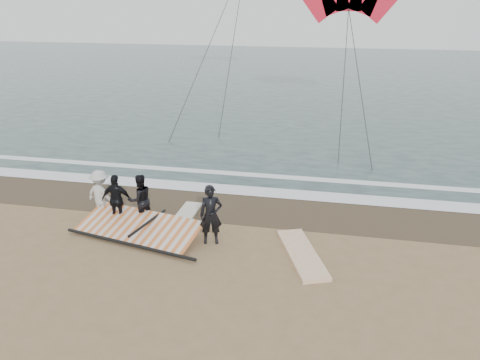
% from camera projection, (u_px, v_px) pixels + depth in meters
% --- Properties ---
extents(ground, '(120.00, 120.00, 0.00)m').
position_uv_depth(ground, '(212.00, 278.00, 12.15)').
color(ground, '#8C704C').
rests_on(ground, ground).
extents(sea, '(120.00, 54.00, 0.02)m').
position_uv_depth(sea, '(304.00, 77.00, 42.25)').
color(sea, '#233838').
rests_on(sea, ground).
extents(wet_sand, '(120.00, 2.80, 0.01)m').
position_uv_depth(wet_sand, '(244.00, 207.00, 16.25)').
color(wet_sand, '#4C3D2B').
rests_on(wet_sand, ground).
extents(foam_near, '(120.00, 0.90, 0.01)m').
position_uv_depth(foam_near, '(251.00, 191.00, 17.52)').
color(foam_near, white).
rests_on(foam_near, sea).
extents(foam_far, '(120.00, 0.45, 0.01)m').
position_uv_depth(foam_far, '(259.00, 175.00, 19.07)').
color(foam_far, white).
rests_on(foam_far, sea).
extents(man_main, '(0.75, 0.59, 1.81)m').
position_uv_depth(man_main, '(211.00, 215.00, 13.59)').
color(man_main, black).
rests_on(man_main, ground).
extents(board_white, '(1.72, 2.88, 0.11)m').
position_uv_depth(board_white, '(302.00, 254.00, 13.18)').
color(board_white, silver).
rests_on(board_white, ground).
extents(board_cream, '(0.64, 2.23, 0.09)m').
position_uv_depth(board_cream, '(184.00, 217.00, 15.43)').
color(board_cream, beige).
rests_on(board_cream, ground).
extents(trio_cluster, '(2.51, 1.06, 1.68)m').
position_uv_depth(trio_cluster, '(118.00, 198.00, 14.94)').
color(trio_cluster, black).
rests_on(trio_cluster, ground).
extents(sail_rig, '(4.38, 2.48, 0.50)m').
position_uv_depth(sail_rig, '(139.00, 227.00, 14.42)').
color(sail_rig, black).
rests_on(sail_rig, ground).
extents(kite_red, '(6.17, 5.23, 12.03)m').
position_uv_depth(kite_red, '(349.00, 1.00, 26.71)').
color(kite_red, red).
rests_on(kite_red, ground).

